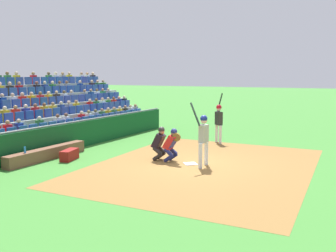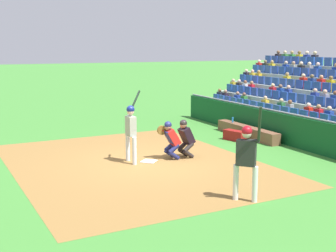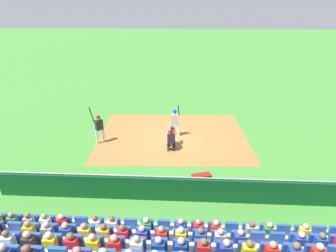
% 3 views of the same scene
% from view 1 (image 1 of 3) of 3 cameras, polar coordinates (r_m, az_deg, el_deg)
% --- Properties ---
extents(ground_plane, '(160.00, 160.00, 0.00)m').
position_cam_1_polar(ground_plane, '(13.35, 3.45, -5.84)').
color(ground_plane, '#3D8131').
extents(infield_dirt_patch, '(9.57, 7.47, 0.01)m').
position_cam_1_polar(infield_dirt_patch, '(13.15, 5.44, -6.05)').
color(infield_dirt_patch, olive).
rests_on(infield_dirt_patch, ground_plane).
extents(home_plate_marker, '(0.62, 0.62, 0.02)m').
position_cam_1_polar(home_plate_marker, '(13.34, 3.45, -5.77)').
color(home_plate_marker, white).
rests_on(home_plate_marker, infield_dirt_patch).
extents(batter_at_plate, '(0.68, 0.55, 2.23)m').
position_cam_1_polar(batter_at_plate, '(12.79, 5.43, -1.35)').
color(batter_at_plate, silver).
rests_on(batter_at_plate, ground_plane).
extents(catcher_crouching, '(0.46, 0.70, 1.26)m').
position_cam_1_polar(catcher_crouching, '(13.52, 0.58, -2.60)').
color(catcher_crouching, navy).
rests_on(catcher_crouching, ground_plane).
extents(home_plate_umpire, '(0.49, 0.51, 1.28)m').
position_cam_1_polar(home_plate_umpire, '(13.80, -1.31, -2.42)').
color(home_plate_umpire, '#282322').
rests_on(home_plate_umpire, ground_plane).
extents(dugout_wall, '(14.72, 0.24, 1.19)m').
position_cam_1_polar(dugout_wall, '(16.34, -14.65, -1.51)').
color(dugout_wall, '#0E471F').
rests_on(dugout_wall, ground_plane).
extents(dugout_bench, '(3.68, 0.40, 0.44)m').
position_cam_1_polar(dugout_bench, '(14.71, -18.02, -4.05)').
color(dugout_bench, brown).
rests_on(dugout_bench, ground_plane).
extents(water_bottle_on_bench, '(0.07, 0.07, 0.22)m').
position_cam_1_polar(water_bottle_on_bench, '(13.97, -21.06, -3.42)').
color(water_bottle_on_bench, blue).
rests_on(water_bottle_on_bench, dugout_bench).
extents(equipment_duffel_bag, '(0.96, 0.60, 0.39)m').
position_cam_1_polar(equipment_duffel_bag, '(14.39, -14.85, -4.29)').
color(equipment_duffel_bag, maroon).
rests_on(equipment_duffel_bag, ground_plane).
extents(on_deck_batter, '(0.76, 0.49, 2.29)m').
position_cam_1_polar(on_deck_batter, '(17.34, 7.77, 1.06)').
color(on_deck_batter, silver).
rests_on(on_deck_batter, ground_plane).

